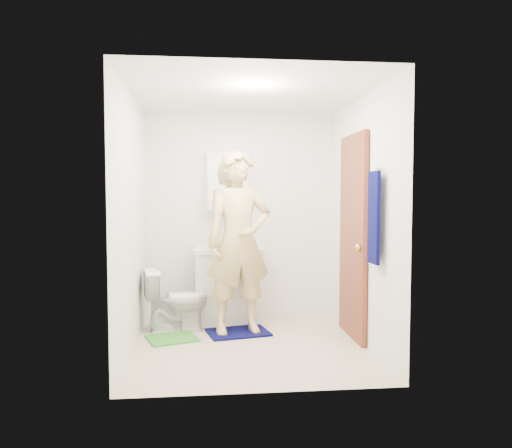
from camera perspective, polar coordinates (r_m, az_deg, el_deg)
The scene contains 22 objects.
floor at distance 4.97m, azimuth -0.78°, elevation -13.67°, with size 2.20×2.40×0.02m, color beige.
ceiling at distance 4.85m, azimuth -0.80°, elevation 14.81°, with size 2.20×2.40×0.02m, color white.
wall_back at distance 5.97m, azimuth -1.82°, elevation 1.00°, with size 2.20×0.02×2.40m, color white.
wall_front at distance 3.56m, azimuth 0.94°, elevation -0.62°, with size 2.20×0.02×2.40m, color white.
wall_left at distance 4.79m, azimuth -14.12°, elevation 0.31°, with size 0.02×2.40×2.40m, color white.
wall_right at distance 4.99m, azimuth 12.03°, elevation 0.45°, with size 0.02×2.40×2.40m, color white.
vanity_cabinet at distance 5.76m, azimuth -3.10°, elevation -7.12°, with size 0.75×0.55×0.80m, color white.
countertop at distance 5.69m, azimuth -3.11°, elevation -2.91°, with size 0.79×0.59×0.05m, color white.
sink_basin at distance 5.69m, azimuth -3.11°, elevation -2.76°, with size 0.40×0.40×0.03m, color white.
faucet at distance 5.86m, azimuth -3.20°, elevation -1.89°, with size 0.03×0.03×0.12m, color silver.
medicine_cabinet at distance 5.89m, azimuth -3.24°, elevation 4.85°, with size 0.50×0.12×0.70m, color white.
mirror_panel at distance 5.82m, azimuth -3.21°, elevation 4.87°, with size 0.46×0.01×0.66m, color white.
door at distance 5.13m, azimuth 11.01°, elevation -1.42°, with size 0.05×0.80×2.05m, color brown.
door_knob at distance 4.82m, azimuth 11.65°, elevation -2.63°, with size 0.07×0.07×0.07m, color gold.
towel at distance 4.42m, azimuth 13.32°, elevation 0.72°, with size 0.03×0.24×0.80m, color #070945.
towel_hook at distance 4.43m, azimuth 13.88°, elevation 6.15°, with size 0.02×0.02×0.06m, color silver.
toilet at distance 5.41m, azimuth -9.12°, elevation -8.54°, with size 0.37×0.65×0.67m, color white.
bath_mat at distance 5.33m, azimuth -2.05°, elevation -12.27°, with size 0.62×0.44×0.02m, color #070945.
green_rug at distance 5.19m, azimuth -9.56°, elevation -12.77°, with size 0.47×0.40×0.02m, color green.
soap_dispenser at distance 5.61m, azimuth -4.88°, elevation -1.76°, with size 0.09×0.09×0.19m, color tan.
toothbrush_cup at distance 5.77m, azimuth -2.08°, elevation -2.14°, with size 0.11×0.11×0.09m, color #5F3F8A.
man at distance 5.14m, azimuth -1.99°, elevation -2.11°, with size 0.68×0.45×1.87m, color #D7BB79.
Camera 1 is at (-0.42, -4.74, 1.45)m, focal length 35.00 mm.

